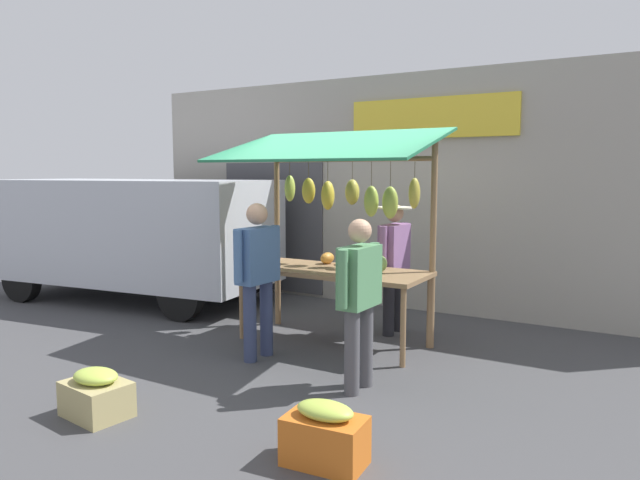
% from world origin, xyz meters
% --- Properties ---
extents(ground_plane, '(40.00, 40.00, 0.00)m').
position_xyz_m(ground_plane, '(0.00, 0.00, 0.00)').
color(ground_plane, '#424244').
extents(street_backdrop, '(9.00, 0.30, 3.40)m').
position_xyz_m(street_backdrop, '(0.04, -2.20, 1.70)').
color(street_backdrop, '#9E998E').
rests_on(street_backdrop, ground).
extents(market_stall, '(2.50, 1.46, 2.50)m').
position_xyz_m(market_stall, '(-0.01, -0.07, 1.55)').
color(market_stall, olive).
rests_on(market_stall, ground).
extents(vendor_with_sunhat, '(0.42, 0.69, 1.61)m').
position_xyz_m(vendor_with_sunhat, '(-0.44, -0.75, 0.95)').
color(vendor_with_sunhat, '#232328').
rests_on(vendor_with_sunhat, ground).
extents(shopper_with_shopping_bag, '(0.25, 0.71, 1.68)m').
position_xyz_m(shopper_with_shopping_bag, '(0.42, 0.90, 0.97)').
color(shopper_with_shopping_bag, navy).
rests_on(shopper_with_shopping_bag, ground).
extents(shopper_in_striped_shirt, '(0.24, 0.68, 1.59)m').
position_xyz_m(shopper_in_striped_shirt, '(-0.94, 1.19, 0.91)').
color(shopper_in_striped_shirt, '#4C4C51').
rests_on(shopper_in_striped_shirt, ground).
extents(parked_van, '(4.59, 2.38, 1.88)m').
position_xyz_m(parked_van, '(4.02, -0.49, 1.12)').
color(parked_van, silver).
rests_on(parked_van, ground).
extents(produce_crate_near, '(0.58, 0.38, 0.45)m').
position_xyz_m(produce_crate_near, '(-1.36, 2.55, 0.21)').
color(produce_crate_near, '#D1661E').
rests_on(produce_crate_near, ground).
extents(produce_crate_side, '(0.58, 0.46, 0.40)m').
position_xyz_m(produce_crate_side, '(0.66, 2.81, 0.18)').
color(produce_crate_side, tan).
rests_on(produce_crate_side, ground).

